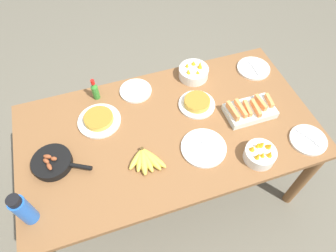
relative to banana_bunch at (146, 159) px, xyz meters
name	(u,v)px	position (x,y,z in m)	size (l,w,h in m)	color
ground_plane	(168,182)	(0.19, 0.18, -0.79)	(14.00, 14.00, 0.00)	#666051
dining_table	(168,137)	(0.19, 0.18, -0.11)	(1.83, 0.99, 0.77)	brown
banana_bunch	(146,159)	(0.00, 0.00, 0.00)	(0.23, 0.19, 0.04)	gold
melon_tray	(250,110)	(0.72, 0.13, 0.01)	(0.31, 0.18, 0.10)	silver
skillet	(53,163)	(-0.50, 0.14, 0.01)	(0.32, 0.24, 0.08)	black
frittata_plate_center	(99,120)	(-0.20, 0.37, 0.00)	(0.27, 0.27, 0.05)	silver
frittata_plate_side	(197,103)	(0.43, 0.29, 0.00)	(0.24, 0.24, 0.06)	silver
empty_plate_near_front	(204,148)	(0.34, -0.03, -0.01)	(0.27, 0.27, 0.02)	silver
empty_plate_far_left	(253,68)	(0.94, 0.48, -0.01)	(0.23, 0.23, 0.02)	silver
empty_plate_far_right	(136,91)	(0.08, 0.54, -0.01)	(0.22, 0.22, 0.02)	silver
empty_plate_mid_edge	(308,140)	(0.96, -0.17, -0.01)	(0.22, 0.22, 0.02)	silver
fruit_bowl_mango	(260,154)	(0.62, -0.18, 0.03)	(0.18, 0.18, 0.13)	silver
fruit_bowl_citrus	(194,72)	(0.50, 0.55, 0.02)	(0.21, 0.21, 0.13)	silver
water_bottle	(23,209)	(-0.65, -0.13, 0.09)	(0.08, 0.08, 0.24)	blue
hot_sauce_bottle	(95,90)	(-0.18, 0.57, 0.05)	(0.05, 0.05, 0.16)	#337F2D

